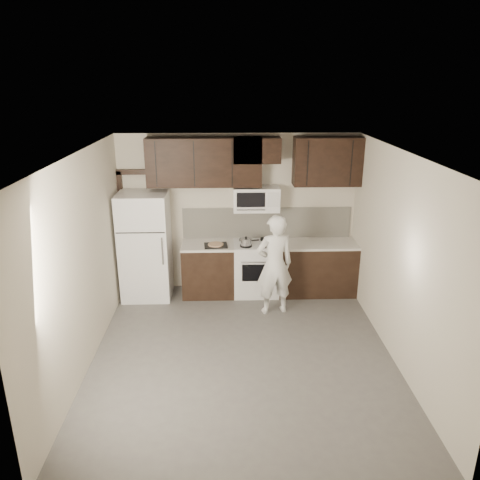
{
  "coord_description": "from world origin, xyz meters",
  "views": [
    {
      "loc": [
        -0.2,
        -5.46,
        3.55
      ],
      "look_at": [
        -0.01,
        0.9,
        1.33
      ],
      "focal_mm": 35.0,
      "sensor_mm": 36.0,
      "label": 1
    }
  ],
  "objects_px": {
    "stove": "(256,268)",
    "person": "(274,265)",
    "refrigerator": "(145,246)",
    "microwave": "(256,199)"
  },
  "relations": [
    {
      "from": "refrigerator",
      "to": "stove",
      "type": "bearing_deg",
      "value": 1.51
    },
    {
      "from": "microwave",
      "to": "person",
      "type": "height_order",
      "value": "microwave"
    },
    {
      "from": "stove",
      "to": "refrigerator",
      "type": "height_order",
      "value": "refrigerator"
    },
    {
      "from": "stove",
      "to": "person",
      "type": "xyz_separation_m",
      "value": [
        0.24,
        -0.71,
        0.35
      ]
    },
    {
      "from": "refrigerator",
      "to": "person",
      "type": "height_order",
      "value": "refrigerator"
    },
    {
      "from": "microwave",
      "to": "refrigerator",
      "type": "relative_size",
      "value": 0.42
    },
    {
      "from": "microwave",
      "to": "refrigerator",
      "type": "bearing_deg",
      "value": -174.85
    },
    {
      "from": "person",
      "to": "refrigerator",
      "type": "bearing_deg",
      "value": -29.46
    },
    {
      "from": "stove",
      "to": "microwave",
      "type": "distance_m",
      "value": 1.2
    },
    {
      "from": "stove",
      "to": "person",
      "type": "height_order",
      "value": "person"
    }
  ]
}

